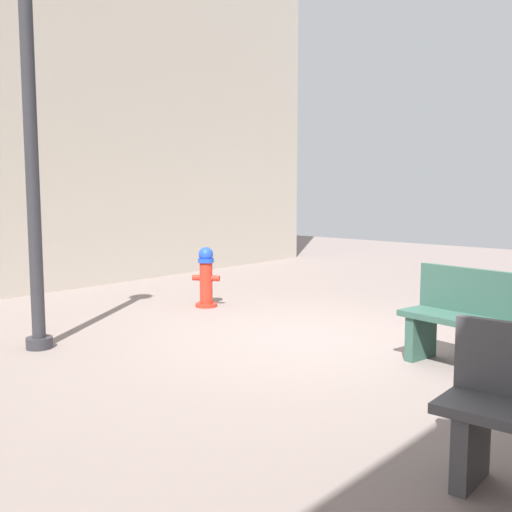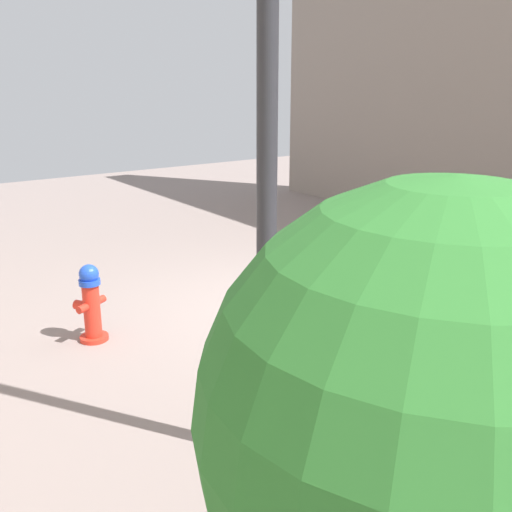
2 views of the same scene
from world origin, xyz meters
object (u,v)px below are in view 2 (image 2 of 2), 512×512
object	(u,v)px
fire_hydrant	(91,303)
street_lamp	(267,110)
bench_near	(385,247)
planter_tree	(426,503)

from	to	relation	value
fire_hydrant	street_lamp	size ratio (longest dim) A/B	0.21
fire_hydrant	bench_near	size ratio (longest dim) A/B	0.60
bench_near	planter_tree	xyz separation A→B (m)	(4.97, 4.60, 1.13)
fire_hydrant	street_lamp	bearing A→B (deg)	96.06
bench_near	planter_tree	size ratio (longest dim) A/B	0.57
planter_tree	street_lamp	world-z (taller)	street_lamp
fire_hydrant	street_lamp	xyz separation A→B (m)	(-0.29, 2.77, 2.14)
fire_hydrant	street_lamp	world-z (taller)	street_lamp
bench_near	street_lamp	distance (m)	4.94
bench_near	street_lamp	world-z (taller)	street_lamp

